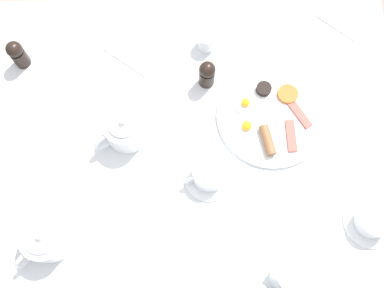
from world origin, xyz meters
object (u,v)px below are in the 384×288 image
at_px(breakfast_plate, 271,116).
at_px(teacup_with_saucer_right, 209,174).
at_px(teapot_far, 47,240).
at_px(pepper_grinder, 18,54).
at_px(teapot_near, 126,129).
at_px(creamer_jug, 208,40).
at_px(teacup_with_saucer_left, 374,221).
at_px(spoon_for_tea, 337,27).
at_px(salt_grinder, 208,74).
at_px(knife_by_plate, 32,149).
at_px(water_glass_tall, 288,277).
at_px(fork_by_plate, 126,62).

distance_m(breakfast_plate, teacup_with_saucer_right, 0.25).
bearing_deg(teapot_far, pepper_grinder, 59.20).
xyz_separation_m(teapot_near, teapot_far, (-0.30, 0.19, 0.00)).
bearing_deg(creamer_jug, teapot_near, 141.55).
xyz_separation_m(breakfast_plate, teacup_with_saucer_left, (-0.31, -0.25, 0.02)).
distance_m(breakfast_plate, teacup_with_saucer_left, 0.40).
height_order(teapot_near, spoon_for_tea, teapot_near).
bearing_deg(salt_grinder, teapot_far, 138.03).
bearing_deg(knife_by_plate, breakfast_plate, -82.20).
xyz_separation_m(teapot_far, knife_by_plate, (0.26, 0.08, -0.05)).
relative_size(water_glass_tall, creamer_jug, 1.48).
height_order(pepper_grinder, fork_by_plate, pepper_grinder).
xyz_separation_m(breakfast_plate, spoon_for_tea, (0.30, -0.22, -0.01)).
height_order(pepper_grinder, knife_by_plate, pepper_grinder).
bearing_deg(breakfast_plate, creamer_jug, 36.89).
height_order(water_glass_tall, salt_grinder, water_glass_tall).
bearing_deg(knife_by_plate, fork_by_plate, -43.22).
xyz_separation_m(creamer_jug, pepper_grinder, (-0.06, 0.56, 0.02)).
bearing_deg(teapot_far, breakfast_plate, -14.45).
bearing_deg(teapot_far, teacup_with_saucer_right, -22.19).
height_order(water_glass_tall, spoon_for_tea, water_glass_tall).
height_order(breakfast_plate, teacup_with_saucer_right, teacup_with_saucer_right).
relative_size(salt_grinder, spoon_for_tea, 0.86).
xyz_separation_m(salt_grinder, fork_by_plate, (0.07, 0.24, -0.05)).
relative_size(fork_by_plate, spoon_for_tea, 1.26).
bearing_deg(spoon_for_tea, teacup_with_saucer_right, 139.56).
relative_size(breakfast_plate, spoon_for_tea, 2.66).
height_order(teacup_with_saucer_left, fork_by_plate, teacup_with_saucer_left).
bearing_deg(teacup_with_saucer_left, water_glass_tall, 120.39).
relative_size(teapot_far, teacup_with_saucer_right, 1.07).
xyz_separation_m(pepper_grinder, spoon_for_tea, (0.12, -0.96, -0.05)).
bearing_deg(pepper_grinder, salt_grinder, -96.95).
bearing_deg(teacup_with_saucer_right, salt_grinder, 0.13).
relative_size(pepper_grinder, fork_by_plate, 0.68).
height_order(teapot_near, pepper_grinder, teapot_near).
bearing_deg(teapot_far, fork_by_plate, 26.90).
distance_m(teapot_far, creamer_jug, 0.73).
bearing_deg(teacup_with_saucer_right, knife_by_plate, 80.53).
height_order(teacup_with_saucer_right, creamer_jug, teacup_with_saucer_right).
bearing_deg(spoon_for_tea, knife_by_plate, 113.38).
bearing_deg(creamer_jug, knife_by_plate, 123.43).
bearing_deg(spoon_for_tea, pepper_grinder, 96.98).
distance_m(breakfast_plate, teapot_near, 0.42).
bearing_deg(breakfast_plate, pepper_grinder, 76.14).
relative_size(teacup_with_saucer_right, creamer_jug, 1.75).
bearing_deg(breakfast_plate, spoon_for_tea, -36.87).
xyz_separation_m(pepper_grinder, fork_by_plate, (-0.00, -0.31, -0.05)).
xyz_separation_m(teapot_near, salt_grinder, (0.17, -0.23, 0.00)).
distance_m(fork_by_plate, knife_by_plate, 0.38).
bearing_deg(pepper_grinder, teapot_far, -166.00).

